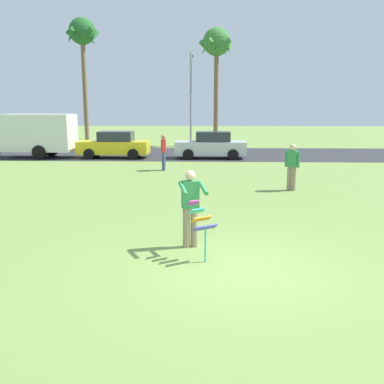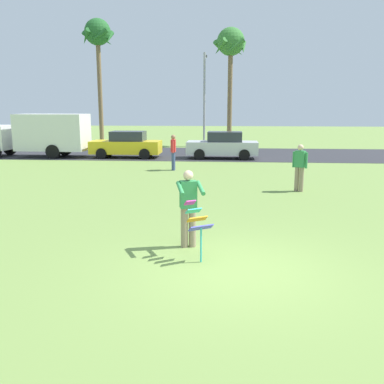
% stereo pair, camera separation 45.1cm
% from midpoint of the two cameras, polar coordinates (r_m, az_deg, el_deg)
% --- Properties ---
extents(ground_plane, '(120.00, 120.00, 0.00)m').
position_cam_midpoint_polar(ground_plane, '(8.39, 7.68, -10.34)').
color(ground_plane, olive).
extents(road_strip, '(120.00, 8.00, 0.01)m').
position_cam_midpoint_polar(road_strip, '(28.14, 5.62, 5.07)').
color(road_strip, '#2D2D33').
rests_on(road_strip, ground).
extents(person_kite_flyer, '(0.67, 0.75, 1.73)m').
position_cam_midpoint_polar(person_kite_flyer, '(9.35, 0.91, -1.84)').
color(person_kite_flyer, gray).
rests_on(person_kite_flyer, ground).
extents(kite_held, '(0.64, 0.73, 1.19)m').
position_cam_midpoint_polar(kite_held, '(8.62, 2.21, -3.96)').
color(kite_held, '#D83399').
rests_on(kite_held, ground).
extents(parked_truck_white_box, '(6.74, 2.21, 2.62)m').
position_cam_midpoint_polar(parked_truck_white_box, '(27.98, -19.25, 7.35)').
color(parked_truck_white_box, silver).
rests_on(parked_truck_white_box, ground).
extents(parked_car_yellow, '(4.21, 1.85, 1.60)m').
position_cam_midpoint_polar(parked_car_yellow, '(26.33, -8.27, 6.25)').
color(parked_car_yellow, yellow).
rests_on(parked_car_yellow, ground).
extents(parked_car_silver, '(4.22, 1.86, 1.60)m').
position_cam_midpoint_polar(parked_car_silver, '(25.67, 4.64, 6.20)').
color(parked_car_silver, silver).
rests_on(parked_car_silver, ground).
extents(palm_tree_left_near, '(2.58, 2.71, 9.97)m').
position_cam_midpoint_polar(palm_tree_left_near, '(37.11, -12.13, 19.46)').
color(palm_tree_left_near, brown).
rests_on(palm_tree_left_near, ground).
extents(palm_tree_right_near, '(2.58, 2.71, 8.94)m').
position_cam_midpoint_polar(palm_tree_right_near, '(34.29, 5.59, 18.74)').
color(palm_tree_right_near, brown).
rests_on(palm_tree_right_near, ground).
extents(streetlight_pole, '(0.24, 1.65, 7.00)m').
position_cam_midpoint_polar(streetlight_pole, '(33.11, 2.07, 12.98)').
color(streetlight_pole, '#9E9EA3').
rests_on(streetlight_pole, ground).
extents(person_walker_near, '(0.50, 0.38, 1.73)m').
position_cam_midpoint_polar(person_walker_near, '(16.16, 14.99, 3.34)').
color(person_walker_near, gray).
rests_on(person_walker_near, ground).
extents(person_walker_far, '(0.22, 0.57, 1.73)m').
position_cam_midpoint_polar(person_walker_far, '(20.87, -1.89, 5.47)').
color(person_walker_far, '#384772').
rests_on(person_walker_far, ground).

